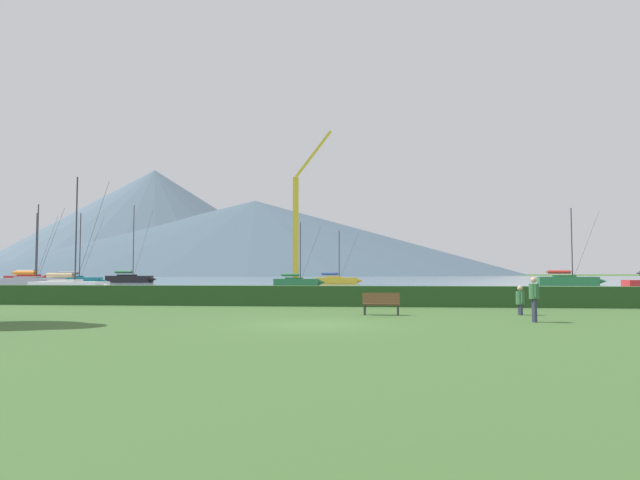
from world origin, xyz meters
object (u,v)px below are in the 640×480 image
object	(u,v)px
dock_crane	(297,234)
sailboat_slip_3	(70,286)
person_standing_walker	(534,295)
sailboat_slip_5	(76,280)
sailboat_slip_4	(33,282)
sailboat_slip_7	(336,280)
sailboat_slip_6	(130,278)
person_seated_viewer	(520,299)
sailboat_slip_0	(297,281)
sailboat_slip_9	(32,279)
park_bench_near_path	(381,303)
sailboat_slip_8	(569,280)

from	to	relation	value
dock_crane	sailboat_slip_3	bearing A→B (deg)	-108.59
person_standing_walker	sailboat_slip_5	bearing A→B (deg)	130.36
person_standing_walker	sailboat_slip_4	bearing A→B (deg)	137.07
sailboat_slip_5	sailboat_slip_7	bearing A→B (deg)	9.30
sailboat_slip_4	sailboat_slip_7	world-z (taller)	sailboat_slip_4
sailboat_slip_6	person_seated_viewer	xyz separation A→B (m)	(48.62, -70.48, -0.07)
sailboat_slip_4	sailboat_slip_6	world-z (taller)	sailboat_slip_6
sailboat_slip_0	sailboat_slip_7	bearing A→B (deg)	68.37
sailboat_slip_3	sailboat_slip_9	distance (m)	48.83
park_bench_near_path	sailboat_slip_6	bearing A→B (deg)	124.08
sailboat_slip_9	person_standing_walker	xyz separation A→B (m)	(60.40, -64.96, 0.21)
sailboat_slip_5	dock_crane	size ratio (longest dim) A/B	0.43
sailboat_slip_0	sailboat_slip_6	bearing A→B (deg)	149.05
sailboat_slip_5	sailboat_slip_9	world-z (taller)	sailboat_slip_9
sailboat_slip_9	person_standing_walker	bearing A→B (deg)	-42.44
sailboat_slip_7	person_seated_viewer	world-z (taller)	sailboat_slip_7
sailboat_slip_6	person_standing_walker	distance (m)	88.39
sailboat_slip_7	park_bench_near_path	distance (m)	63.36
sailboat_slip_3	sailboat_slip_9	xyz separation A→B (m)	(-28.48, 39.67, 0.14)
sailboat_slip_0	person_seated_viewer	bearing A→B (deg)	-71.68
sailboat_slip_9	person_seated_viewer	xyz separation A→B (m)	(60.75, -61.39, -0.07)
sailboat_slip_6	dock_crane	distance (m)	31.91
sailboat_slip_4	sailboat_slip_6	xyz separation A→B (m)	(-2.44, 32.11, 0.07)
sailboat_slip_8	park_bench_near_path	xyz separation A→B (m)	(-25.74, -57.11, -0.20)
sailboat_slip_4	person_standing_walker	size ratio (longest dim) A/B	5.92
sailboat_slip_6	dock_crane	size ratio (longest dim) A/B	0.56
sailboat_slip_0	sailboat_slip_9	world-z (taller)	sailboat_slip_9
sailboat_slip_3	sailboat_slip_5	distance (m)	34.16
person_standing_walker	dock_crane	xyz separation A→B (m)	(-18.10, 66.37, 6.80)
sailboat_slip_7	dock_crane	xyz separation A→B (m)	(-6.10, 0.46, 7.17)
sailboat_slip_4	sailboat_slip_6	bearing A→B (deg)	97.32
sailboat_slip_9	sailboat_slip_3	bearing A→B (deg)	-49.67
sailboat_slip_3	sailboat_slip_4	bearing A→B (deg)	135.13
sailboat_slip_5	sailboat_slip_9	xyz separation A→B (m)	(-12.48, 9.48, 0.08)
sailboat_slip_7	sailboat_slip_8	bearing A→B (deg)	-18.48
sailboat_slip_6	sailboat_slip_7	world-z (taller)	sailboat_slip_6
sailboat_slip_5	person_standing_walker	world-z (taller)	sailboat_slip_5
sailboat_slip_5	person_seated_viewer	distance (m)	70.88
person_seated_viewer	dock_crane	world-z (taller)	dock_crane
sailboat_slip_6	park_bench_near_path	size ratio (longest dim) A/B	8.40
sailboat_slip_0	sailboat_slip_3	size ratio (longest dim) A/B	0.85
person_seated_viewer	sailboat_slip_3	bearing A→B (deg)	139.59
sailboat_slip_5	sailboat_slip_9	size ratio (longest dim) A/B	0.90
park_bench_near_path	sailboat_slip_8	bearing A→B (deg)	68.84
sailboat_slip_9	person_seated_viewer	size ratio (longest dim) A/B	9.00
sailboat_slip_7	person_seated_viewer	bearing A→B (deg)	-86.86
sailboat_slip_4	person_seated_viewer	xyz separation A→B (m)	(46.17, -38.37, 0.01)
dock_crane	sailboat_slip_4	bearing A→B (deg)	-138.62
sailboat_slip_0	sailboat_slip_5	distance (m)	31.49
sailboat_slip_4	sailboat_slip_7	xyz separation A→B (m)	(33.83, 23.97, -0.08)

